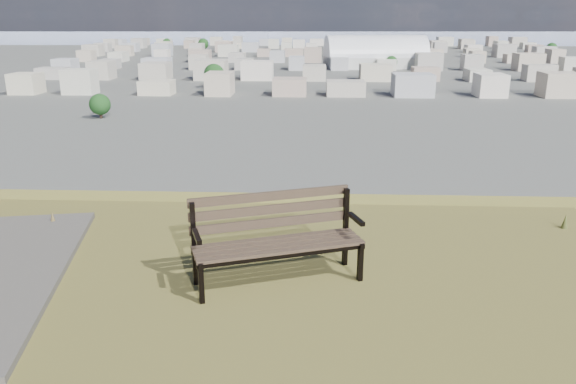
{
  "coord_description": "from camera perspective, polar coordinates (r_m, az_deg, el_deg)",
  "views": [
    {
      "loc": [
        -0.7,
        -3.37,
        27.49
      ],
      "look_at": [
        -1.01,
        3.57,
        25.3
      ],
      "focal_mm": 35.0,
      "sensor_mm": 36.0,
      "label": 1
    }
  ],
  "objects": [
    {
      "name": "park_bench",
      "position": [
        5.44,
        -1.24,
        -4.24
      ],
      "size": [
        1.7,
        1.03,
        0.85
      ],
      "rotation": [
        0.0,
        0.0,
        0.34
      ],
      "color": "#483729",
      "rests_on": "hilltop_mesa"
    },
    {
      "name": "far_hills",
      "position": [
        1407.59,
        0.14,
        17.42
      ],
      "size": [
        2050.0,
        340.0,
        60.0
      ],
      "color": "#99A1BE",
      "rests_on": "ground"
    },
    {
      "name": "arena",
      "position": [
        319.19,
        8.84,
        13.33
      ],
      "size": [
        56.81,
        30.37,
        22.84
      ],
      "rotation": [
        0.0,
        0.0,
        0.14
      ],
      "color": "#B9B9B5",
      "rests_on": "ground"
    },
    {
      "name": "city_blocks",
      "position": [
        398.54,
        2.76,
        14.03
      ],
      "size": [
        395.0,
        361.0,
        7.0
      ],
      "color": "silver",
      "rests_on": "ground"
    },
    {
      "name": "bay_water",
      "position": [
        903.79,
        2.73,
        15.74
      ],
      "size": [
        2400.0,
        700.0,
        0.12
      ],
      "primitive_type": "cube",
      "color": "#8C9BB2",
      "rests_on": "ground"
    },
    {
      "name": "city_trees",
      "position": [
        324.19,
        -2.03,
        13.48
      ],
      "size": [
        406.52,
        387.2,
        9.98
      ],
      "color": "#302118",
      "rests_on": "ground"
    }
  ]
}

